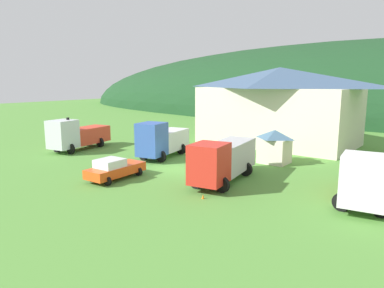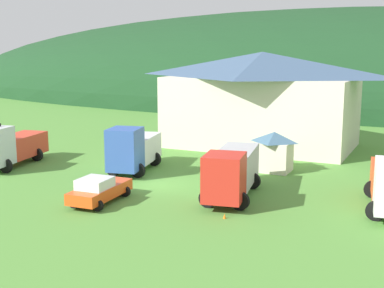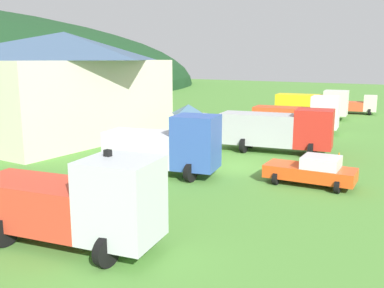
{
  "view_description": "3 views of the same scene",
  "coord_description": "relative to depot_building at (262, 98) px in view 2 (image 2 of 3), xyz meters",
  "views": [
    {
      "loc": [
        19.98,
        -22.61,
        7.61
      ],
      "look_at": [
        1.15,
        1.33,
        2.1
      ],
      "focal_mm": 33.34,
      "sensor_mm": 36.0,
      "label": 1
    },
    {
      "loc": [
        17.33,
        -31.02,
        9.52
      ],
      "look_at": [
        1.02,
        3.26,
        2.44
      ],
      "focal_mm": 49.0,
      "sensor_mm": 36.0,
      "label": 2
    },
    {
      "loc": [
        -24.1,
        -11.81,
        6.86
      ],
      "look_at": [
        -3.29,
        1.2,
        1.97
      ],
      "focal_mm": 40.36,
      "sensor_mm": 36.0,
      "label": 3
    }
  ],
  "objects": [
    {
      "name": "ground_plane",
      "position": [
        -1.83,
        -17.13,
        -4.66
      ],
      "size": [
        200.0,
        200.0,
        0.0
      ],
      "primitive_type": "plane",
      "color": "#518C38"
    },
    {
      "name": "forested_hill_backdrop",
      "position": [
        -1.83,
        47.27,
        -4.66
      ],
      "size": [
        170.68,
        60.0,
        32.25
      ],
      "primitive_type": "ellipsoid",
      "color": "#193D1E",
      "rests_on": "ground"
    },
    {
      "name": "depot_building",
      "position": [
        0.0,
        0.0,
        0.0
      ],
      "size": [
        18.43,
        11.17,
        9.04
      ],
      "color": "beige",
      "rests_on": "ground"
    },
    {
      "name": "play_shed_cream",
      "position": [
        4.23,
        -9.74,
        -3.06
      ],
      "size": [
        2.76,
        2.36,
        3.1
      ],
      "color": "beige",
      "rests_on": "ground"
    },
    {
      "name": "tow_truck_silver",
      "position": [
        -15.43,
        -17.43,
        -2.94
      ],
      "size": [
        3.91,
        7.66,
        3.48
      ],
      "rotation": [
        0.0,
        0.0,
        -1.39
      ],
      "color": "silver",
      "rests_on": "ground"
    },
    {
      "name": "box_truck_blue",
      "position": [
        -5.5,
        -14.53,
        -2.84
      ],
      "size": [
        3.86,
        7.17,
        3.65
      ],
      "rotation": [
        0.0,
        0.0,
        -1.36
      ],
      "color": "#3356AD",
      "rests_on": "ground"
    },
    {
      "name": "crane_truck_red",
      "position": [
        3.89,
        -17.87,
        -2.88
      ],
      "size": [
        3.92,
        8.33,
        3.31
      ],
      "rotation": [
        0.0,
        0.0,
        -1.39
      ],
      "color": "red",
      "rests_on": "ground"
    },
    {
      "name": "service_pickup_orange",
      "position": [
        -3.09,
        -22.42,
        -3.83
      ],
      "size": [
        2.55,
        4.93,
        1.66
      ],
      "rotation": [
        0.0,
        0.0,
        -1.51
      ],
      "color": "#EA4C19",
      "rests_on": "ground"
    },
    {
      "name": "traffic_light_west",
      "position": [
        -14.99,
        -18.61,
        -2.35
      ],
      "size": [
        0.2,
        0.32,
        3.71
      ],
      "color": "#4C4C51",
      "rests_on": "ground"
    },
    {
      "name": "traffic_cone_near_pickup",
      "position": [
        5.06,
        -21.93,
        -4.66
      ],
      "size": [
        0.36,
        0.36,
        0.61
      ],
      "primitive_type": "cone",
      "color": "orange",
      "rests_on": "ground"
    }
  ]
}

